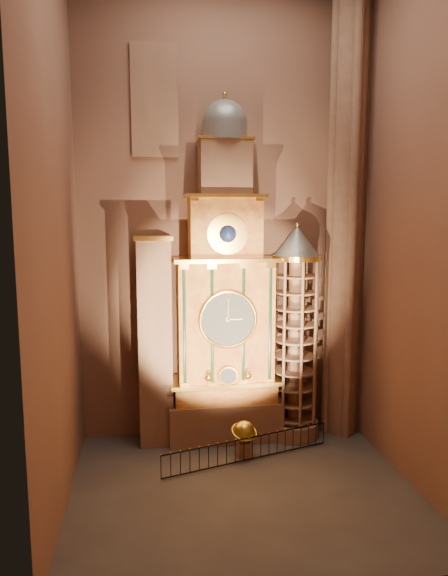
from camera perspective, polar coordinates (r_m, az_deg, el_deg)
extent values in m
plane|color=#383330|center=(22.65, 2.15, -21.40)|extent=(14.00, 14.00, 0.00)
plane|color=#90624D|center=(25.65, -0.27, 7.74)|extent=(22.00, 0.00, 22.00)
plane|color=#90624D|center=(19.63, -18.33, 7.25)|extent=(0.00, 22.00, 22.00)
plane|color=#90624D|center=(22.17, 20.52, 7.19)|extent=(0.00, 22.00, 22.00)
cube|color=#8C634C|center=(26.66, 0.07, -14.30)|extent=(5.60, 2.20, 2.00)
cube|color=maroon|center=(26.13, 0.07, -11.26)|extent=(5.00, 2.00, 1.00)
cube|color=gold|center=(25.90, 0.09, -10.14)|extent=(5.40, 2.30, 0.18)
cube|color=maroon|center=(25.19, 0.07, -3.72)|extent=(4.60, 2.00, 6.00)
cylinder|color=black|center=(24.12, -4.45, -4.27)|extent=(0.32, 0.32, 5.60)
cylinder|color=black|center=(24.25, -1.37, -4.18)|extent=(0.32, 0.32, 5.60)
cylinder|color=black|center=(24.48, 2.12, -4.07)|extent=(0.32, 0.32, 5.60)
cylinder|color=black|center=(24.76, 5.08, -3.96)|extent=(0.32, 0.32, 5.60)
cube|color=gold|center=(24.70, 0.09, 3.20)|extent=(5.00, 2.25, 0.18)
cylinder|color=#2D3033|center=(24.15, 0.44, -3.51)|extent=(2.60, 0.12, 2.60)
torus|color=gold|center=(24.10, 0.46, -3.53)|extent=(2.80, 0.16, 2.80)
cylinder|color=gold|center=(24.69, 0.49, -9.73)|extent=(0.90, 0.10, 0.90)
sphere|color=gold|center=(24.62, -1.75, -9.90)|extent=(0.36, 0.36, 0.36)
sphere|color=gold|center=(24.91, 2.66, -9.69)|extent=(0.36, 0.36, 0.36)
cube|color=maroon|center=(24.67, 0.07, 6.57)|extent=(3.40, 1.80, 3.00)
sphere|color=#0C163E|center=(23.78, 0.41, 6.03)|extent=(0.80, 0.80, 0.80)
cube|color=gold|center=(24.63, 0.09, 10.17)|extent=(3.80, 2.00, 0.15)
cube|color=#8C634C|center=(24.76, 0.07, 13.06)|extent=(2.40, 1.60, 2.60)
sphere|color=slate|center=(25.03, 0.07, 17.86)|extent=(2.10, 2.10, 2.10)
cylinder|color=gold|center=(25.20, 0.07, 19.87)|extent=(0.14, 0.14, 0.80)
cube|color=#8C634C|center=(25.13, -7.66, -6.16)|extent=(1.60, 1.40, 10.00)
cube|color=gold|center=(25.29, -7.55, -10.79)|extent=(1.35, 0.10, 2.10)
cube|color=#4E1814|center=(25.23, -7.55, -10.83)|extent=(1.05, 0.04, 1.75)
cube|color=gold|center=(24.58, -7.67, -5.04)|extent=(1.35, 0.10, 2.10)
cube|color=#4E1814|center=(24.52, -7.66, -5.07)|extent=(1.05, 0.04, 1.75)
cube|color=gold|center=(24.13, -7.78, 0.98)|extent=(1.35, 0.10, 2.10)
cube|color=#4E1814|center=(24.07, -7.78, 0.97)|extent=(1.05, 0.04, 1.75)
cube|color=gold|center=(24.39, -7.88, 5.54)|extent=(1.80, 1.60, 0.20)
cylinder|color=#8C634C|center=(27.34, 7.70, -15.15)|extent=(2.50, 2.50, 0.80)
cylinder|color=#8C634C|center=(25.91, 7.89, -5.96)|extent=(0.70, 0.70, 8.20)
cylinder|color=gold|center=(25.23, 8.07, 3.34)|extent=(2.40, 2.40, 0.25)
cone|color=slate|center=(25.18, 8.11, 5.15)|extent=(2.30, 2.30, 1.50)
sphere|color=gold|center=(25.15, 8.14, 6.97)|extent=(0.20, 0.20, 0.20)
cylinder|color=#8C634C|center=(26.30, 13.44, 7.53)|extent=(1.60, 1.60, 22.00)
cylinder|color=#8C634C|center=(26.61, 15.05, 7.48)|extent=(0.44, 0.44, 22.00)
cylinder|color=#8C634C|center=(26.01, 11.79, 7.58)|extent=(0.44, 0.44, 22.00)
cylinder|color=#8C634C|center=(27.04, 12.80, 7.56)|extent=(0.44, 0.44, 22.00)
cylinder|color=#8C634C|center=(25.56, 14.12, 7.50)|extent=(0.44, 0.44, 22.00)
cube|color=navy|center=(25.88, -7.74, 19.94)|extent=(2.00, 0.10, 5.00)
cube|color=#8C634C|center=(25.82, -7.73, 19.97)|extent=(2.20, 0.06, 5.20)
cylinder|color=#8C634C|center=(24.95, 2.25, -17.49)|extent=(0.66, 0.66, 0.77)
sphere|color=gold|center=(24.59, 2.27, -15.65)|extent=(0.98, 0.98, 0.98)
torus|color=gold|center=(24.59, 2.27, -15.65)|extent=(1.53, 1.49, 0.53)
cube|color=black|center=(24.27, 2.72, -16.31)|extent=(7.99, 2.36, 0.05)
cube|color=black|center=(24.72, 2.70, -18.49)|extent=(7.99, 2.36, 0.05)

